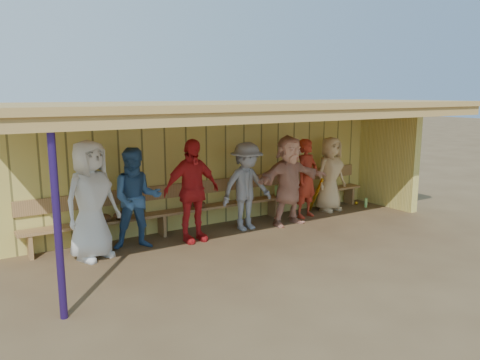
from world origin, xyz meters
The scene contains 11 objects.
ground centered at (0.00, 0.00, 0.00)m, with size 90.00×90.00×0.00m, color brown.
player_b centered at (-2.72, 0.51, 0.97)m, with size 0.95×0.62×1.94m, color silver.
player_c centered at (-1.93, 0.60, 0.88)m, with size 0.85×0.66×1.75m, color #355D93.
player_d centered at (-0.95, 0.46, 0.93)m, with size 1.09×0.45×1.86m, color red.
player_e centered at (0.28, 0.56, 0.86)m, with size 1.11×0.64×1.72m, color gray.
player_f centered at (1.20, 0.40, 0.91)m, with size 1.70×0.54×1.83m, color #E29D7F.
player_g centered at (1.89, 0.65, 0.85)m, with size 0.62×0.41×1.70m, color #B7311D.
player_h centered at (2.72, 0.81, 0.85)m, with size 0.83×0.54×1.69m, color #DDB57C.
dugout_structure centered at (0.39, 0.69, 1.69)m, with size 8.80×3.20×2.50m.
bench centered at (0.00, 1.12, 0.53)m, with size 7.60×0.34×0.93m.
dugout_equipment centered at (-0.83, 0.99, 0.49)m, with size 6.26×0.62×0.80m.
Camera 1 is at (-4.60, -6.92, 2.64)m, focal length 35.00 mm.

